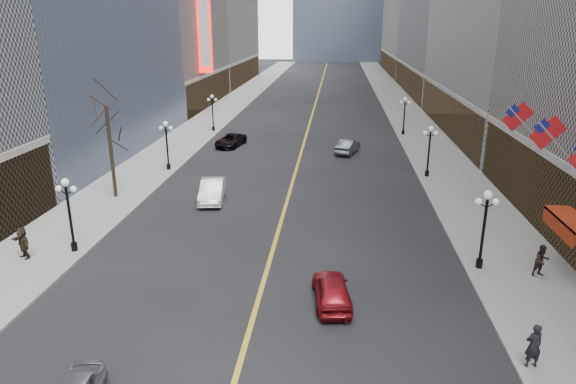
% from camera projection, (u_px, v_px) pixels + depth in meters
% --- Properties ---
extents(sidewalk_east, '(6.00, 230.00, 0.15)m').
position_uv_depth(sidewalk_east, '(417.00, 129.00, 66.29)').
color(sidewalk_east, gray).
rests_on(sidewalk_east, ground).
extents(sidewalk_west, '(6.00, 230.00, 0.15)m').
position_uv_depth(sidewalk_west, '(204.00, 125.00, 68.80)').
color(sidewalk_west, gray).
rests_on(sidewalk_west, ground).
extents(lane_line, '(0.25, 200.00, 0.02)m').
position_uv_depth(lane_line, '(312.00, 114.00, 77.02)').
color(lane_line, gold).
rests_on(lane_line, ground).
extents(streetlamp_east_1, '(1.26, 0.44, 4.52)m').
position_uv_depth(streetlamp_east_1, '(485.00, 222.00, 27.80)').
color(streetlamp_east_1, black).
rests_on(streetlamp_east_1, sidewalk_east).
extents(streetlamp_east_2, '(1.26, 0.44, 4.52)m').
position_uv_depth(streetlamp_east_2, '(429.00, 146.00, 44.81)').
color(streetlamp_east_2, black).
rests_on(streetlamp_east_2, sidewalk_east).
extents(streetlamp_east_3, '(1.26, 0.44, 4.52)m').
position_uv_depth(streetlamp_east_3, '(405.00, 112.00, 61.82)').
color(streetlamp_east_3, black).
rests_on(streetlamp_east_3, sidewalk_east).
extents(streetlamp_west_1, '(1.26, 0.44, 4.52)m').
position_uv_depth(streetlamp_west_1, '(69.00, 207.00, 29.92)').
color(streetlamp_west_1, black).
rests_on(streetlamp_west_1, sidewalk_west).
extents(streetlamp_west_2, '(1.26, 0.44, 4.52)m').
position_uv_depth(streetlamp_west_2, '(167.00, 140.00, 46.92)').
color(streetlamp_west_2, black).
rests_on(streetlamp_west_2, sidewalk_west).
extents(streetlamp_west_3, '(1.26, 0.44, 4.52)m').
position_uv_depth(streetlamp_west_3, '(213.00, 109.00, 63.93)').
color(streetlamp_west_3, black).
rests_on(streetlamp_west_3, sidewalk_west).
extents(flag_4, '(2.87, 0.12, 2.87)m').
position_uv_depth(flag_4, '(551.00, 136.00, 28.00)').
color(flag_4, '#B2B2B7').
rests_on(flag_4, ground).
extents(flag_5, '(2.87, 0.12, 2.87)m').
position_uv_depth(flag_5, '(520.00, 119.00, 32.72)').
color(flag_5, '#B2B2B7').
rests_on(flag_5, ground).
extents(awning_c, '(1.40, 4.00, 0.93)m').
position_uv_depth(awning_c, '(568.00, 221.00, 27.36)').
color(awning_c, '#982810').
rests_on(awning_c, ground).
extents(theatre_marquee, '(2.00, 0.55, 12.00)m').
position_uv_depth(theatre_marquee, '(205.00, 31.00, 74.66)').
color(theatre_marquee, red).
rests_on(theatre_marquee, ground).
extents(tree_west_far, '(3.60, 3.60, 7.92)m').
position_uv_depth(tree_west_far, '(107.00, 119.00, 38.47)').
color(tree_west_far, '#2D231C').
rests_on(tree_west_far, sidewalk_west).
extents(car_nb_mid, '(2.37, 5.14, 1.63)m').
position_uv_depth(car_nb_mid, '(212.00, 190.00, 39.64)').
color(car_nb_mid, white).
rests_on(car_nb_mid, ground).
extents(car_nb_far, '(3.18, 5.29, 1.38)m').
position_uv_depth(car_nb_far, '(231.00, 140.00, 57.02)').
color(car_nb_far, black).
rests_on(car_nb_far, ground).
extents(car_sb_mid, '(2.24, 4.43, 1.45)m').
position_uv_depth(car_sb_mid, '(332.00, 290.00, 25.11)').
color(car_sb_mid, maroon).
rests_on(car_sb_mid, ground).
extents(car_sb_far, '(2.87, 4.85, 1.51)m').
position_uv_depth(car_sb_far, '(348.00, 146.00, 54.05)').
color(car_sb_far, '#424649').
rests_on(car_sb_far, ground).
extents(ped_ne_corner, '(0.79, 0.64, 1.91)m').
position_uv_depth(ped_ne_corner, '(534.00, 346.00, 20.14)').
color(ped_ne_corner, black).
rests_on(ped_ne_corner, sidewalk_east).
extents(ped_east_walk, '(0.97, 0.72, 1.79)m').
position_uv_depth(ped_east_walk, '(542.00, 261.00, 27.45)').
color(ped_east_walk, black).
rests_on(ped_east_walk, sidewalk_east).
extents(ped_west_far, '(1.76, 1.36, 1.89)m').
position_uv_depth(ped_west_far, '(23.00, 243.00, 29.56)').
color(ped_west_far, black).
rests_on(ped_west_far, sidewalk_west).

